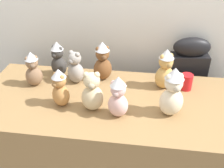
{
  "coord_description": "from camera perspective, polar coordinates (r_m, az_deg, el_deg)",
  "views": [
    {
      "loc": [
        0.2,
        -1.15,
        1.75
      ],
      "look_at": [
        0.0,
        0.25,
        0.86
      ],
      "focal_mm": 43.34,
      "sensor_mm": 36.0,
      "label": 1
    }
  ],
  "objects": [
    {
      "name": "teddy_bear_sand",
      "position": [
        1.6,
        -4.19,
        -1.8
      ],
      "size": [
        0.15,
        0.13,
        0.26
      ],
      "rotation": [
        0.0,
        0.0,
        0.14
      ],
      "color": "#CCB78E",
      "rests_on": "display_table"
    },
    {
      "name": "teddy_bear_caramel",
      "position": [
        1.66,
        -10.92,
        -0.83
      ],
      "size": [
        0.15,
        0.14,
        0.25
      ],
      "rotation": [
        0.0,
        0.0,
        -0.54
      ],
      "color": "#B27A42",
      "rests_on": "display_table"
    },
    {
      "name": "teddy_bear_blush",
      "position": [
        1.54,
        1.28,
        -2.83
      ],
      "size": [
        0.14,
        0.13,
        0.27
      ],
      "rotation": [
        0.0,
        0.0,
        -0.26
      ],
      "color": "beige",
      "rests_on": "display_table"
    },
    {
      "name": "teddy_bear_ash",
      "position": [
        1.89,
        -7.74,
        3.33
      ],
      "size": [
        0.15,
        0.15,
        0.24
      ],
      "rotation": [
        0.0,
        0.0,
        -0.45
      ],
      "color": "gray",
      "rests_on": "display_table"
    },
    {
      "name": "display_table",
      "position": [
        1.98,
        0.0,
        -12.04
      ],
      "size": [
        1.76,
        0.76,
        0.74
      ],
      "primitive_type": "cube",
      "color": "olive",
      "rests_on": "ground_plane"
    },
    {
      "name": "teddy_bear_honey",
      "position": [
        1.83,
        11.15,
        3.04
      ],
      "size": [
        0.17,
        0.16,
        0.29
      ],
      "rotation": [
        0.0,
        0.0,
        0.51
      ],
      "color": "tan",
      "rests_on": "display_table"
    },
    {
      "name": "party_cup_red",
      "position": [
        1.89,
        15.43,
        0.45
      ],
      "size": [
        0.08,
        0.08,
        0.11
      ],
      "primitive_type": "cylinder",
      "color": "red",
      "rests_on": "display_table"
    },
    {
      "name": "teddy_bear_chestnut",
      "position": [
        1.89,
        -2.0,
        4.77
      ],
      "size": [
        0.16,
        0.15,
        0.29
      ],
      "rotation": [
        0.0,
        0.0,
        0.4
      ],
      "color": "brown",
      "rests_on": "display_table"
    },
    {
      "name": "teddy_bear_charcoal",
      "position": [
        1.99,
        -11.29,
        5.16
      ],
      "size": [
        0.15,
        0.14,
        0.26
      ],
      "rotation": [
        0.0,
        0.0,
        -0.39
      ],
      "color": "#383533",
      "rests_on": "display_table"
    },
    {
      "name": "teddy_bear_cream",
      "position": [
        1.58,
        12.64,
        -1.77
      ],
      "size": [
        0.17,
        0.16,
        0.31
      ],
      "rotation": [
        0.0,
        0.0,
        0.36
      ],
      "color": "beige",
      "rests_on": "display_table"
    },
    {
      "name": "teddy_bear_mocha",
      "position": [
        1.91,
        -16.33,
        2.98
      ],
      "size": [
        0.15,
        0.14,
        0.25
      ],
      "rotation": [
        0.0,
        0.0,
        0.48
      ],
      "color": "#7F6047",
      "rests_on": "display_table"
    },
    {
      "name": "instrument_case",
      "position": [
        2.31,
        14.98,
        -1.79
      ],
      "size": [
        0.29,
        0.15,
        0.98
      ],
      "rotation": [
        0.0,
        0.0,
        0.11
      ],
      "color": "black",
      "rests_on": "ground_plane"
    }
  ]
}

